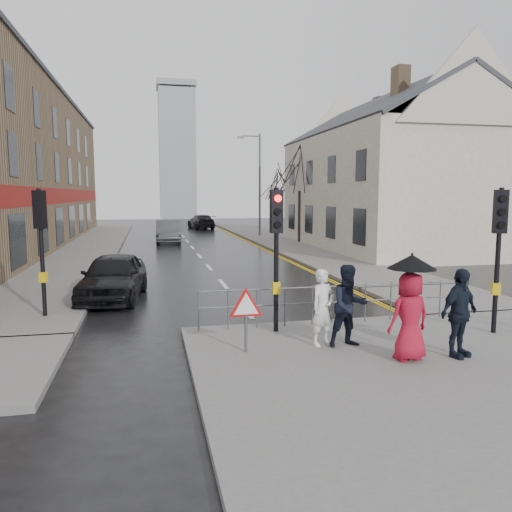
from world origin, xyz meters
name	(u,v)px	position (x,y,z in m)	size (l,w,h in m)	color
ground	(270,340)	(0.00, 0.00, 0.00)	(120.00, 120.00, 0.00)	black
near_pavement	(479,381)	(3.00, -3.50, 0.07)	(10.00, 9.00, 0.14)	#605E5B
left_pavement	(90,246)	(-6.50, 23.00, 0.07)	(4.00, 44.00, 0.14)	#605E5B
right_pavement	(275,239)	(6.50, 25.00, 0.07)	(4.00, 40.00, 0.14)	#605E5B
pavement_bridge_right	(445,299)	(6.50, 3.00, 0.07)	(4.00, 4.20, 0.14)	#605E5B
building_right_cream	(388,172)	(12.00, 18.00, 4.78)	(9.00, 16.40, 10.10)	beige
church_tower	(177,155)	(1.50, 62.00, 9.00)	(5.00, 5.00, 18.00)	#929499
traffic_signal_near_left	(276,234)	(0.20, 0.20, 2.46)	(0.28, 0.27, 3.40)	black
traffic_signal_near_right	(499,235)	(5.20, -1.00, 2.46)	(0.34, 0.33, 3.40)	black
traffic_signal_far_left	(41,230)	(-5.50, 3.00, 2.46)	(0.34, 0.33, 3.40)	black
guard_railing_front	(339,295)	(1.95, 0.60, 0.86)	(7.14, 0.04, 1.00)	#595B5E
warning_sign	(246,309)	(-0.80, -1.21, 1.04)	(0.80, 0.07, 1.35)	#595B5E
street_lamp	(258,178)	(5.82, 28.00, 4.71)	(1.83, 0.25, 8.00)	#595B5E
tree_near	(300,169)	(7.50, 22.00, 5.14)	(2.40, 2.40, 6.58)	black
tree_far	(278,182)	(8.00, 30.00, 4.42)	(2.40, 2.40, 5.64)	black
pedestrian_a	(323,307)	(0.92, -1.07, 0.97)	(0.60, 0.40, 1.66)	white
pedestrian_b	(349,306)	(1.43, -1.28, 1.02)	(0.86, 0.67, 1.77)	black
pedestrian_with_umbrella	(410,304)	(2.24, -2.37, 1.27)	(0.96, 0.96, 2.09)	#A8132A
pedestrian_d	(459,313)	(3.30, -2.40, 1.04)	(1.05, 0.44, 1.79)	black
car_parked	(113,276)	(-3.87, 5.49, 0.75)	(1.77, 4.41, 1.50)	black
car_mid	(168,231)	(-1.37, 24.69, 0.80)	(1.69, 4.84, 1.59)	#3E4143
car_far	(201,222)	(2.40, 38.64, 0.70)	(1.97, 4.84, 1.40)	black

